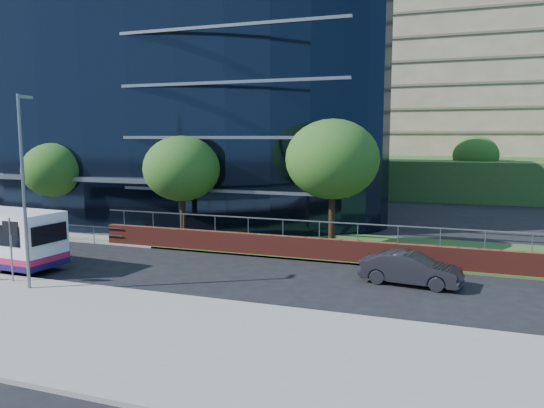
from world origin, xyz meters
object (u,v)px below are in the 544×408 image
at_px(street_sign, 11,236).
at_px(tree_far_b, 55,170).
at_px(tree_far_c, 182,169).
at_px(streetlight_east, 24,186).
at_px(parked_car, 411,269).
at_px(tree_dist_e, 476,155).
at_px(tree_far_d, 333,159).

bearing_deg(street_sign, tree_far_b, 124.08).
bearing_deg(tree_far_c, tree_far_b, 177.14).
distance_m(streetlight_east, parked_car, 16.69).
distance_m(tree_far_b, tree_dist_e, 40.74).
relative_size(tree_dist_e, parked_car, 1.50).
bearing_deg(streetlight_east, tree_far_d, 50.60).
distance_m(tree_far_b, tree_far_d, 19.03).
bearing_deg(tree_far_d, tree_far_c, -173.66).
distance_m(tree_far_c, streetlight_east, 11.22).
height_order(tree_far_b, tree_dist_e, tree_dist_e).
distance_m(tree_far_d, tree_dist_e, 31.06).
bearing_deg(tree_far_b, streetlight_east, -52.37).
height_order(street_sign, parked_car, street_sign).
bearing_deg(street_sign, parked_car, 19.79).
bearing_deg(tree_far_c, tree_dist_e, 61.26).
bearing_deg(tree_dist_e, tree_far_c, -118.74).
bearing_deg(tree_far_b, parked_car, -12.22).
height_order(tree_far_c, tree_dist_e, same).
relative_size(tree_far_c, parked_car, 1.50).
bearing_deg(tree_far_b, tree_far_d, 1.51).
bearing_deg(tree_far_b, tree_far_c, -2.86).
relative_size(streetlight_east, parked_car, 1.85).
xyz_separation_m(street_sign, tree_far_c, (2.50, 10.59, 2.39)).
bearing_deg(tree_far_d, tree_far_b, -178.49).
bearing_deg(tree_far_c, tree_far_d, 6.34).
xyz_separation_m(streetlight_east, parked_car, (14.92, 6.49, -3.73)).
height_order(tree_far_d, tree_dist_e, tree_far_d).
bearing_deg(streetlight_east, parked_car, 23.52).
bearing_deg(tree_dist_e, tree_far_b, -131.52).
bearing_deg(parked_car, streetlight_east, 120.83).
xyz_separation_m(street_sign, tree_far_d, (11.50, 11.59, 3.04)).
bearing_deg(tree_dist_e, parked_car, -94.93).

